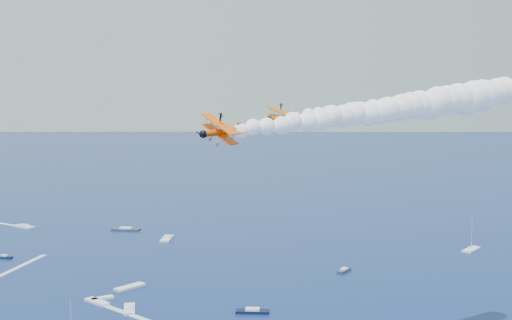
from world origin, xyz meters
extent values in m
cube|color=white|center=(-33.27, 92.68, 0.35)|extent=(7.87, 8.50, 0.70)
cube|color=white|center=(-76.92, 206.16, 0.35)|extent=(10.88, 10.15, 0.70)
cube|color=black|center=(-72.22, 149.78, 0.35)|extent=(6.41, 4.37, 0.70)
cube|color=#2F323F|center=(-31.53, 194.09, 0.35)|extent=(12.84, 7.12, 0.70)
cube|color=white|center=(101.30, 139.48, 0.35)|extent=(10.24, 10.19, 0.70)
cube|color=black|center=(9.87, 78.49, 0.35)|extent=(9.56, 4.63, 0.70)
cube|color=#2F363F|center=(45.50, 116.11, 0.35)|extent=(6.06, 6.41, 0.70)
cube|color=white|center=(-23.70, 84.84, 0.35)|extent=(3.40, 9.38, 0.70)
cube|color=white|center=(-32.08, 95.65, 0.35)|extent=(6.76, 4.64, 0.70)
cube|color=white|center=(-13.68, 173.54, 0.35)|extent=(5.86, 12.03, 0.70)
cube|color=white|center=(-24.80, 106.22, 0.35)|extent=(9.70, 9.03, 0.70)
cube|color=white|center=(-64.69, 135.04, 0.03)|extent=(13.99, 36.66, 0.04)
camera|label=1|loc=(-11.97, -98.70, 60.43)|focal=47.16mm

